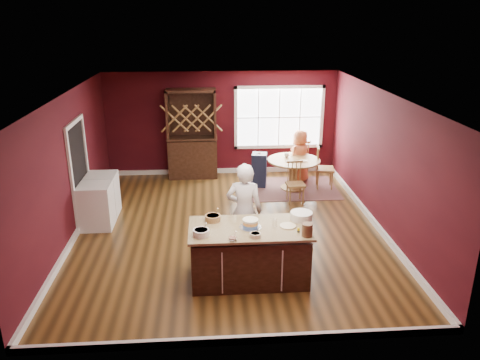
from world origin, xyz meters
name	(u,v)px	position (x,y,z in m)	size (l,w,h in m)	color
room_shell	(228,165)	(0.00, 0.00, 1.35)	(7.00, 7.00, 7.00)	brown
window	(279,117)	(1.50, 3.47, 1.50)	(2.36, 0.10, 1.66)	white
doorway	(80,174)	(-2.97, 0.60, 1.02)	(0.08, 1.26, 2.13)	white
kitchen_island	(249,254)	(0.24, -1.88, 0.44)	(1.91, 1.00, 0.92)	black
dining_table	(294,168)	(1.68, 2.15, 0.53)	(1.28, 1.28, 0.75)	brown
baker	(244,211)	(0.22, -1.10, 0.86)	(0.63, 0.42, 1.73)	silver
layer_cake	(250,223)	(0.25, -1.89, 0.99)	(0.35, 0.35, 0.14)	white
bowl_blue	(201,232)	(-0.52, -2.10, 0.97)	(0.25, 0.25, 0.10)	silver
bowl_yellow	(213,218)	(-0.33, -1.59, 0.97)	(0.25, 0.25, 0.09)	#9D7847
bowl_pink	(233,239)	(-0.05, -2.30, 0.94)	(0.13, 0.13, 0.05)	white
bowl_olive	(255,235)	(0.29, -2.22, 0.95)	(0.17, 0.17, 0.06)	beige
drinking_glass	(275,223)	(0.63, -1.89, 0.99)	(0.07, 0.07, 0.14)	white
dinner_plate	(288,226)	(0.84, -1.89, 0.93)	(0.26, 0.26, 0.02)	beige
white_tub	(301,216)	(1.11, -1.63, 0.98)	(0.36, 0.36, 0.12)	white
stoneware_crock	(307,230)	(1.08, -2.23, 1.02)	(0.17, 0.17, 0.20)	#4D3C21
toy_figurine	(299,230)	(0.97, -2.10, 0.96)	(0.05, 0.05, 0.08)	yellow
rug	(293,188)	(1.68, 2.15, 0.01)	(2.15, 1.66, 0.01)	brown
chair_east	(325,167)	(2.47, 2.17, 0.53)	(0.45, 0.43, 1.06)	#915E39
chair_south	(296,183)	(1.57, 1.28, 0.48)	(0.40, 0.38, 0.95)	#9C5C35
chair_north	(300,158)	(2.00, 2.96, 0.52)	(0.44, 0.42, 1.04)	brown
seated_woman	(300,156)	(1.93, 2.64, 0.67)	(0.66, 0.43, 1.35)	#C06237
high_chair	(259,169)	(0.87, 2.40, 0.44)	(0.36, 0.36, 0.88)	#242947
toddler	(261,154)	(0.93, 2.50, 0.81)	(0.18, 0.14, 0.26)	#8CA5BF
table_plate	(304,161)	(1.89, 2.02, 0.76)	(0.19, 0.19, 0.01)	beige
table_cup	(287,155)	(1.54, 2.35, 0.80)	(0.12, 0.12, 0.09)	silver
hutch	(192,134)	(-0.78, 3.22, 1.15)	(1.25, 0.52, 2.30)	#352514
washer	(96,206)	(-2.64, 0.28, 0.45)	(0.63, 0.61, 0.91)	white
dryer	(103,194)	(-2.64, 0.92, 0.45)	(0.62, 0.60, 0.91)	white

